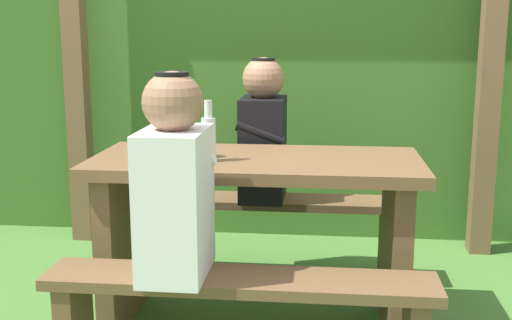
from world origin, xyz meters
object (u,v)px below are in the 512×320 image
at_px(bench_far, 267,221).
at_px(person_white_shirt, 175,183).
at_px(picnic_table, 256,213).
at_px(person_black_coat, 263,135).
at_px(drinking_glass, 205,148).
at_px(bottle_left, 209,136).
at_px(bench_near, 240,309).

height_order(bench_far, person_white_shirt, person_white_shirt).
bearing_deg(picnic_table, person_white_shirt, -112.71).
relative_size(person_black_coat, drinking_glass, 9.15).
bearing_deg(drinking_glass, bench_far, 68.77).
relative_size(person_black_coat, bottle_left, 2.84).
height_order(drinking_glass, bottle_left, bottle_left).
bearing_deg(person_white_shirt, drinking_glass, 88.98).
relative_size(bench_near, bottle_left, 5.54).
bearing_deg(picnic_table, bench_far, 90.00).
bearing_deg(drinking_glass, person_black_coat, 70.62).
bearing_deg(bench_far, picnic_table, -90.00).
distance_m(person_white_shirt, bottle_left, 0.45).
distance_m(bench_near, bottle_left, 0.73).
distance_m(picnic_table, bench_near, 0.58).
xyz_separation_m(person_black_coat, bottle_left, (-0.16, -0.64, 0.09)).
distance_m(person_black_coat, bottle_left, 0.67).
relative_size(picnic_table, drinking_glass, 17.81).
height_order(bench_near, person_white_shirt, person_white_shirt).
bearing_deg(person_black_coat, drinking_glass, -109.38).
bearing_deg(bottle_left, drinking_glass, 110.31).
xyz_separation_m(picnic_table, bottle_left, (-0.19, -0.10, 0.35)).
xyz_separation_m(bench_far, drinking_glass, (-0.22, -0.56, 0.49)).
distance_m(bench_near, drinking_glass, 0.75).
distance_m(picnic_table, person_white_shirt, 0.64).
distance_m(person_white_shirt, person_black_coat, 1.10).
relative_size(bench_far, bottle_left, 5.54).
relative_size(picnic_table, bottle_left, 5.54).
bearing_deg(bench_near, bench_far, 90.00).
height_order(person_black_coat, bottle_left, person_black_coat).
xyz_separation_m(bench_far, bottle_left, (-0.19, -0.64, 0.55)).
xyz_separation_m(picnic_table, drinking_glass, (-0.22, -0.01, 0.29)).
relative_size(bench_near, person_white_shirt, 1.95).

